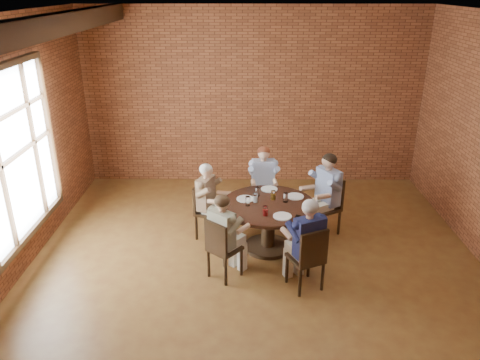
{
  "coord_description": "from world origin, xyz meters",
  "views": [
    {
      "loc": [
        -0.18,
        -5.41,
        3.72
      ],
      "look_at": [
        -0.23,
        1.0,
        1.03
      ],
      "focal_mm": 35.0,
      "sensor_mm": 36.0,
      "label": 1
    }
  ],
  "objects_px": {
    "diner_a": "(325,195)",
    "chair_d": "(221,247)",
    "chair_e": "(309,257)",
    "diner_e": "(306,244)",
    "smartphone": "(298,217)",
    "chair_c": "(205,209)",
    "chair_a": "(328,202)",
    "dining_table": "(268,217)",
    "diner_c": "(209,202)",
    "diner_d": "(225,237)",
    "chair_b": "(263,190)",
    "diner_b": "(263,184)"
  },
  "relations": [
    {
      "from": "diner_e",
      "to": "smartphone",
      "type": "bearing_deg",
      "value": -107.98
    },
    {
      "from": "chair_c",
      "to": "chair_e",
      "type": "distance_m",
      "value": 2.02
    },
    {
      "from": "chair_b",
      "to": "diner_b",
      "type": "xyz_separation_m",
      "value": [
        0.0,
        -0.08,
        0.14
      ]
    },
    {
      "from": "chair_a",
      "to": "chair_e",
      "type": "distance_m",
      "value": 1.67
    },
    {
      "from": "chair_d",
      "to": "chair_e",
      "type": "xyz_separation_m",
      "value": [
        1.14,
        -0.25,
        0.01
      ]
    },
    {
      "from": "diner_b",
      "to": "smartphone",
      "type": "bearing_deg",
      "value": -76.05
    },
    {
      "from": "chair_c",
      "to": "diner_c",
      "type": "relative_size",
      "value": 0.72
    },
    {
      "from": "diner_a",
      "to": "chair_d",
      "type": "distance_m",
      "value": 2.05
    },
    {
      "from": "dining_table",
      "to": "chair_a",
      "type": "bearing_deg",
      "value": 29.52
    },
    {
      "from": "diner_a",
      "to": "diner_e",
      "type": "distance_m",
      "value": 1.55
    },
    {
      "from": "chair_b",
      "to": "diner_b",
      "type": "relative_size",
      "value": 0.71
    },
    {
      "from": "diner_a",
      "to": "chair_d",
      "type": "height_order",
      "value": "diner_a"
    },
    {
      "from": "chair_a",
      "to": "chair_d",
      "type": "height_order",
      "value": "chair_a"
    },
    {
      "from": "diner_d",
      "to": "chair_a",
      "type": "bearing_deg",
      "value": -100.85
    },
    {
      "from": "chair_b",
      "to": "diner_c",
      "type": "relative_size",
      "value": 0.74
    },
    {
      "from": "chair_b",
      "to": "chair_d",
      "type": "distance_m",
      "value": 1.97
    },
    {
      "from": "diner_b",
      "to": "smartphone",
      "type": "height_order",
      "value": "diner_b"
    },
    {
      "from": "dining_table",
      "to": "chair_d",
      "type": "height_order",
      "value": "chair_d"
    },
    {
      "from": "diner_b",
      "to": "diner_c",
      "type": "xyz_separation_m",
      "value": [
        -0.86,
        -0.66,
        -0.02
      ]
    },
    {
      "from": "dining_table",
      "to": "diner_a",
      "type": "distance_m",
      "value": 1.05
    },
    {
      "from": "diner_e",
      "to": "smartphone",
      "type": "relative_size",
      "value": 9.98
    },
    {
      "from": "dining_table",
      "to": "chair_a",
      "type": "xyz_separation_m",
      "value": [
        0.98,
        0.56,
        -0.02
      ]
    },
    {
      "from": "diner_b",
      "to": "smartphone",
      "type": "distance_m",
      "value": 1.5
    },
    {
      "from": "diner_b",
      "to": "chair_a",
      "type": "bearing_deg",
      "value": -26.15
    },
    {
      "from": "diner_b",
      "to": "diner_d",
      "type": "relative_size",
      "value": 1.04
    },
    {
      "from": "diner_d",
      "to": "chair_d",
      "type": "bearing_deg",
      "value": 90.0
    },
    {
      "from": "smartphone",
      "to": "diner_e",
      "type": "bearing_deg",
      "value": -64.4
    },
    {
      "from": "chair_c",
      "to": "diner_e",
      "type": "bearing_deg",
      "value": -112.29
    },
    {
      "from": "diner_d",
      "to": "diner_a",
      "type": "bearing_deg",
      "value": -100.45
    },
    {
      "from": "diner_d",
      "to": "diner_e",
      "type": "distance_m",
      "value": 1.08
    },
    {
      "from": "chair_c",
      "to": "smartphone",
      "type": "distance_m",
      "value": 1.59
    },
    {
      "from": "chair_c",
      "to": "smartphone",
      "type": "relative_size",
      "value": 6.86
    },
    {
      "from": "diner_a",
      "to": "smartphone",
      "type": "distance_m",
      "value": 1.08
    },
    {
      "from": "chair_d",
      "to": "smartphone",
      "type": "bearing_deg",
      "value": -120.65
    },
    {
      "from": "dining_table",
      "to": "diner_c",
      "type": "relative_size",
      "value": 1.13
    },
    {
      "from": "chair_c",
      "to": "smartphone",
      "type": "xyz_separation_m",
      "value": [
        1.34,
        -0.81,
        0.27
      ]
    },
    {
      "from": "diner_a",
      "to": "chair_c",
      "type": "height_order",
      "value": "diner_a"
    },
    {
      "from": "diner_d",
      "to": "diner_e",
      "type": "relative_size",
      "value": 0.96
    },
    {
      "from": "diner_d",
      "to": "diner_e",
      "type": "bearing_deg",
      "value": -152.01
    },
    {
      "from": "diner_a",
      "to": "diner_c",
      "type": "bearing_deg",
      "value": -114.46
    },
    {
      "from": "diner_e",
      "to": "smartphone",
      "type": "xyz_separation_m",
      "value": [
        -0.06,
        0.54,
        0.11
      ]
    },
    {
      "from": "chair_a",
      "to": "diner_d",
      "type": "bearing_deg",
      "value": -80.8
    },
    {
      "from": "diner_c",
      "to": "diner_b",
      "type": "bearing_deg",
      "value": -31.34
    },
    {
      "from": "diner_a",
      "to": "chair_e",
      "type": "distance_m",
      "value": 1.62
    },
    {
      "from": "diner_a",
      "to": "diner_e",
      "type": "relative_size",
      "value": 1.04
    },
    {
      "from": "chair_b",
      "to": "diner_e",
      "type": "height_order",
      "value": "diner_e"
    },
    {
      "from": "chair_b",
      "to": "chair_e",
      "type": "xyz_separation_m",
      "value": [
        0.51,
        -2.12,
        0.0
      ]
    },
    {
      "from": "chair_b",
      "to": "diner_e",
      "type": "xyz_separation_m",
      "value": [
        0.48,
        -2.05,
        0.15
      ]
    },
    {
      "from": "chair_a",
      "to": "chair_c",
      "type": "xyz_separation_m",
      "value": [
        -1.95,
        -0.18,
        -0.03
      ]
    },
    {
      "from": "chair_c",
      "to": "chair_a",
      "type": "bearing_deg",
      "value": -63.41
    }
  ]
}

